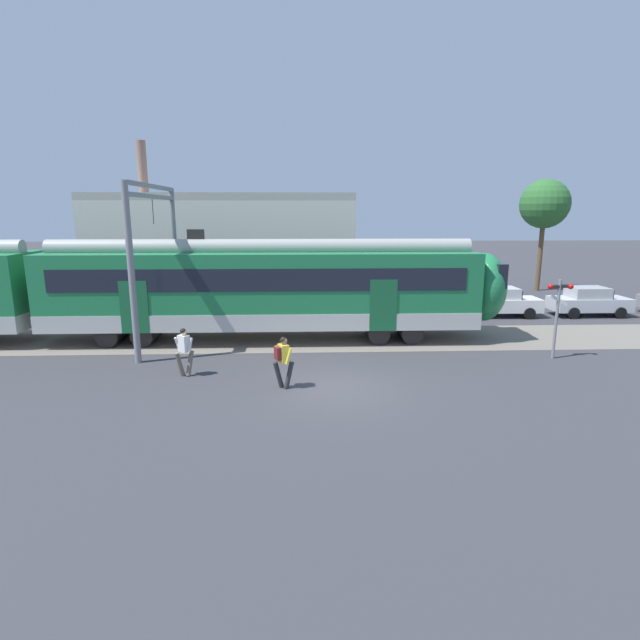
% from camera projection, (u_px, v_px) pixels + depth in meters
% --- Properties ---
extents(ground_plane, '(160.00, 160.00, 0.00)m').
position_uv_depth(ground_plane, '(336.00, 389.00, 15.67)').
color(ground_plane, '#38383D').
extents(track_bed, '(80.00, 4.40, 0.01)m').
position_uv_depth(track_bed, '(5.00, 342.00, 21.28)').
color(track_bed, slate).
rests_on(track_bed, ground).
extents(pedestrian_white, '(0.67, 0.48, 1.67)m').
position_uv_depth(pedestrian_white, '(184.00, 349.00, 16.69)').
color(pedestrian_white, '#6B6051').
rests_on(pedestrian_white, ground).
extents(pedestrian_yellow, '(0.71, 0.51, 1.67)m').
position_uv_depth(pedestrian_yellow, '(283.00, 358.00, 15.52)').
color(pedestrian_yellow, '#28282D').
rests_on(pedestrian_yellow, ground).
extents(parked_car_white, '(4.03, 1.82, 1.54)m').
position_uv_depth(parked_car_white, '(500.00, 302.00, 26.37)').
color(parked_car_white, silver).
rests_on(parked_car_white, ground).
extents(parked_car_silver, '(4.00, 1.76, 1.54)m').
position_uv_depth(parked_car_silver, '(589.00, 301.00, 26.51)').
color(parked_car_silver, '#B7BABF').
rests_on(parked_car_silver, ground).
extents(catenary_gantry, '(0.24, 6.64, 6.53)m').
position_uv_depth(catenary_gantry, '(155.00, 240.00, 20.62)').
color(catenary_gantry, gray).
rests_on(catenary_gantry, ground).
extents(crossing_signal, '(0.96, 0.22, 3.00)m').
position_uv_depth(crossing_signal, '(558.00, 306.00, 18.49)').
color(crossing_signal, gray).
rests_on(crossing_signal, ground).
extents(background_building, '(14.32, 5.00, 9.20)m').
position_uv_depth(background_building, '(225.00, 252.00, 28.30)').
color(background_building, beige).
rests_on(background_building, ground).
extents(street_tree_right, '(3.31, 3.31, 7.61)m').
position_uv_depth(street_tree_right, '(545.00, 205.00, 33.92)').
color(street_tree_right, brown).
rests_on(street_tree_right, ground).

